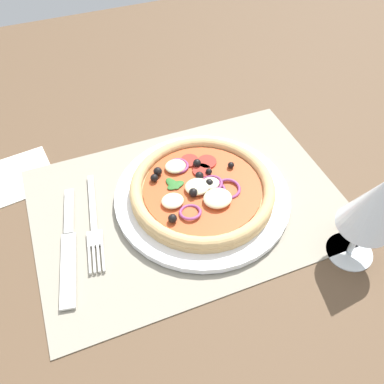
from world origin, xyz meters
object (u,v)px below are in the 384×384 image
at_px(fork, 94,225).
at_px(knife, 69,244).
at_px(napkin, 14,178).
at_px(pizza, 203,190).
at_px(plate, 203,197).
at_px(wine_glass, 373,207).

distance_m(fork, knife, 0.04).
bearing_deg(knife, napkin, -149.49).
xyz_separation_m(pizza, napkin, (0.27, -0.16, -0.02)).
relative_size(plate, napkin, 2.25).
distance_m(wine_glass, napkin, 0.54).
bearing_deg(wine_glass, knife, -22.65).
xyz_separation_m(pizza, knife, (0.21, 0.01, -0.02)).
height_order(fork, wine_glass, wine_glass).
relative_size(plate, knife, 1.34).
distance_m(knife, wine_glass, 0.40).
height_order(wine_glass, napkin, wine_glass).
xyz_separation_m(plate, wine_glass, (-0.15, 0.16, 0.09)).
distance_m(plate, knife, 0.21).
distance_m(pizza, fork, 0.17).
relative_size(plate, pizza, 1.22).
height_order(pizza, napkin, pizza).
bearing_deg(fork, plate, 95.82).
bearing_deg(knife, plate, 103.62).
bearing_deg(fork, wine_glass, 71.03).
height_order(plate, knife, plate).
bearing_deg(wine_glass, plate, -46.30).
bearing_deg(fork, knife, -54.66).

